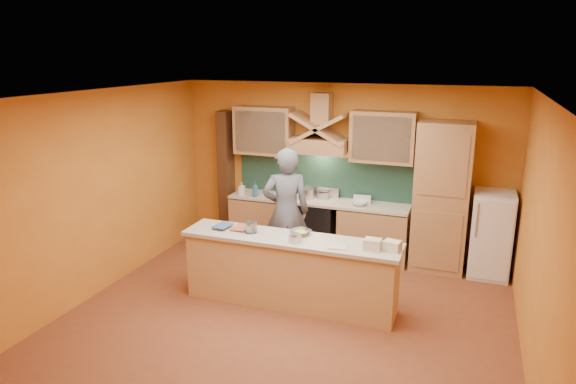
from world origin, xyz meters
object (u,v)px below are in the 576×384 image
(person, at_px, (286,212))
(stove, at_px, (317,227))
(mixing_bowl, at_px, (301,232))
(kitchen_scale, at_px, (295,239))
(fridge, at_px, (491,234))

(person, bearing_deg, stove, -127.32)
(stove, relative_size, mixing_bowl, 3.42)
(kitchen_scale, relative_size, mixing_bowl, 0.43)
(stove, bearing_deg, person, -102.54)
(stove, xyz_separation_m, mixing_bowl, (0.30, -1.75, 0.53))
(fridge, xyz_separation_m, person, (-2.91, -0.95, 0.32))
(person, height_order, mixing_bowl, person)
(fridge, bearing_deg, mixing_bowl, -143.87)
(person, bearing_deg, mixing_bowl, 97.29)
(fridge, bearing_deg, person, -162.01)
(fridge, relative_size, kitchen_scale, 11.60)
(stove, relative_size, fridge, 0.69)
(stove, distance_m, fridge, 2.71)
(stove, xyz_separation_m, person, (-0.21, -0.95, 0.52))
(stove, relative_size, person, 0.46)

